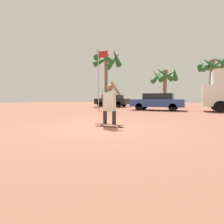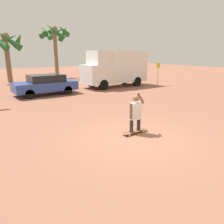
{
  "view_description": "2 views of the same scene",
  "coord_description": "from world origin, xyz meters",
  "px_view_note": "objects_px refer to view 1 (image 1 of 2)",
  "views": [
    {
      "loc": [
        2.97,
        -5.31,
        0.99
      ],
      "look_at": [
        0.31,
        0.44,
        0.51
      ],
      "focal_mm": 28.0,
      "sensor_mm": 36.0,
      "label": 1
    },
    {
      "loc": [
        -4.94,
        -5.63,
        3.0
      ],
      "look_at": [
        -0.11,
        1.22,
        0.7
      ],
      "focal_mm": 35.0,
      "sensor_mm": 36.0,
      "label": 2
    }
  ],
  "objects_px": {
    "person_skateboarder": "(109,102)",
    "flagpole": "(99,74)",
    "palm_tree_center_background": "(164,77)",
    "parked_car_blue": "(158,101)",
    "palm_tree_far_left": "(106,61)",
    "parked_car_black": "(112,100)",
    "skateboard": "(109,124)",
    "palm_tree_near_van": "(211,67)"
  },
  "relations": [
    {
      "from": "person_skateboarder",
      "to": "palm_tree_far_left",
      "type": "bearing_deg",
      "value": 116.96
    },
    {
      "from": "skateboard",
      "to": "palm_tree_center_background",
      "type": "bearing_deg",
      "value": 92.6
    },
    {
      "from": "person_skateboarder",
      "to": "palm_tree_center_background",
      "type": "bearing_deg",
      "value": 92.6
    },
    {
      "from": "parked_car_black",
      "to": "palm_tree_far_left",
      "type": "relative_size",
      "value": 0.55
    },
    {
      "from": "palm_tree_near_van",
      "to": "palm_tree_far_left",
      "type": "distance_m",
      "value": 13.22
    },
    {
      "from": "parked_car_blue",
      "to": "palm_tree_far_left",
      "type": "distance_m",
      "value": 10.82
    },
    {
      "from": "palm_tree_near_van",
      "to": "parked_car_black",
      "type": "bearing_deg",
      "value": -153.01
    },
    {
      "from": "person_skateboarder",
      "to": "palm_tree_center_background",
      "type": "distance_m",
      "value": 18.92
    },
    {
      "from": "palm_tree_center_background",
      "to": "flagpole",
      "type": "xyz_separation_m",
      "value": [
        -4.76,
        -9.24,
        -0.54
      ]
    },
    {
      "from": "person_skateboarder",
      "to": "parked_car_blue",
      "type": "height_order",
      "value": "person_skateboarder"
    },
    {
      "from": "palm_tree_near_van",
      "to": "palm_tree_center_background",
      "type": "xyz_separation_m",
      "value": [
        -5.49,
        -1.03,
        -1.03
      ]
    },
    {
      "from": "parked_car_black",
      "to": "palm_tree_center_background",
      "type": "bearing_deg",
      "value": 39.65
    },
    {
      "from": "person_skateboarder",
      "to": "flagpole",
      "type": "bearing_deg",
      "value": 120.74
    },
    {
      "from": "palm_tree_near_van",
      "to": "flagpole",
      "type": "distance_m",
      "value": 14.6
    },
    {
      "from": "parked_car_blue",
      "to": "palm_tree_far_left",
      "type": "bearing_deg",
      "value": 144.22
    },
    {
      "from": "skateboard",
      "to": "palm_tree_center_background",
      "type": "relative_size",
      "value": 0.21
    },
    {
      "from": "person_skateboarder",
      "to": "flagpole",
      "type": "distance_m",
      "value": 11.24
    },
    {
      "from": "palm_tree_center_background",
      "to": "flagpole",
      "type": "distance_m",
      "value": 10.41
    },
    {
      "from": "parked_car_blue",
      "to": "palm_tree_center_background",
      "type": "bearing_deg",
      "value": 94.93
    },
    {
      "from": "skateboard",
      "to": "palm_tree_near_van",
      "type": "distance_m",
      "value": 20.81
    },
    {
      "from": "skateboard",
      "to": "parked_car_blue",
      "type": "relative_size",
      "value": 0.24
    },
    {
      "from": "skateboard",
      "to": "flagpole",
      "type": "relative_size",
      "value": 0.19
    },
    {
      "from": "parked_car_black",
      "to": "palm_tree_center_background",
      "type": "relative_size",
      "value": 0.78
    },
    {
      "from": "skateboard",
      "to": "person_skateboarder",
      "type": "height_order",
      "value": "person_skateboarder"
    },
    {
      "from": "skateboard",
      "to": "person_skateboarder",
      "type": "xyz_separation_m",
      "value": [
        -0.0,
        0.0,
        0.8
      ]
    },
    {
      "from": "flagpole",
      "to": "palm_tree_far_left",
      "type": "bearing_deg",
      "value": 110.37
    },
    {
      "from": "person_skateboarder",
      "to": "palm_tree_far_left",
      "type": "xyz_separation_m",
      "value": [
        -7.79,
        15.32,
        5.05
      ]
    },
    {
      "from": "parked_car_blue",
      "to": "parked_car_black",
      "type": "height_order",
      "value": "parked_car_black"
    },
    {
      "from": "palm_tree_near_van",
      "to": "flagpole",
      "type": "bearing_deg",
      "value": -134.94
    },
    {
      "from": "skateboard",
      "to": "parked_car_blue",
      "type": "height_order",
      "value": "parked_car_blue"
    },
    {
      "from": "skateboard",
      "to": "palm_tree_near_van",
      "type": "xyz_separation_m",
      "value": [
        4.65,
        19.69,
        4.86
      ]
    },
    {
      "from": "skateboard",
      "to": "palm_tree_near_van",
      "type": "height_order",
      "value": "palm_tree_near_van"
    },
    {
      "from": "palm_tree_center_background",
      "to": "palm_tree_far_left",
      "type": "xyz_separation_m",
      "value": [
        -6.95,
        -3.34,
        2.02
      ]
    },
    {
      "from": "palm_tree_far_left",
      "to": "skateboard",
      "type": "bearing_deg",
      "value": -63.04
    },
    {
      "from": "parked_car_black",
      "to": "palm_tree_far_left",
      "type": "distance_m",
      "value": 5.47
    },
    {
      "from": "palm_tree_center_background",
      "to": "palm_tree_far_left",
      "type": "relative_size",
      "value": 0.7
    },
    {
      "from": "parked_car_blue",
      "to": "parked_car_black",
      "type": "relative_size",
      "value": 1.09
    },
    {
      "from": "skateboard",
      "to": "person_skateboarder",
      "type": "bearing_deg",
      "value": 180.0
    },
    {
      "from": "skateboard",
      "to": "parked_car_blue",
      "type": "xyz_separation_m",
      "value": [
        -0.08,
        9.76,
        0.69
      ]
    },
    {
      "from": "palm_tree_far_left",
      "to": "flagpole",
      "type": "relative_size",
      "value": 1.27
    },
    {
      "from": "parked_car_blue",
      "to": "flagpole",
      "type": "xyz_separation_m",
      "value": [
        -5.52,
        -0.34,
        2.6
      ]
    },
    {
      "from": "skateboard",
      "to": "palm_tree_center_background",
      "type": "xyz_separation_m",
      "value": [
        -0.85,
        18.66,
        3.83
      ]
    }
  ]
}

